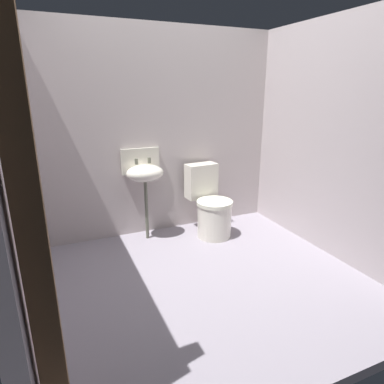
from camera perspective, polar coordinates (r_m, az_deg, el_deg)
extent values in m
cube|color=gray|center=(3.10, 2.15, -14.63)|extent=(3.07, 2.67, 0.08)
cube|color=#BBAEAC|center=(3.77, -5.55, 10.01)|extent=(3.07, 0.10, 2.25)
cube|color=#B4A7B0|center=(2.53, -28.37, 4.34)|extent=(0.10, 2.47, 2.25)
cube|color=#B5A9AC|center=(3.57, 22.36, 8.39)|extent=(0.10, 2.47, 2.25)
cube|color=brown|center=(1.47, -26.26, -3.63)|extent=(0.12, 0.12, 2.25)
cylinder|color=silver|center=(3.74, 3.86, -4.90)|extent=(0.41, 0.41, 0.38)
cylinder|color=silver|center=(3.66, 3.93, -1.86)|extent=(0.43, 0.43, 0.04)
cube|color=silver|center=(3.85, 1.61, 1.97)|extent=(0.37, 0.21, 0.40)
cylinder|color=#5C5E4E|center=(3.66, -7.84, -3.15)|extent=(0.04, 0.04, 0.66)
ellipsoid|color=silver|center=(3.54, -8.12, 3.23)|extent=(0.40, 0.32, 0.18)
cube|color=silver|center=(3.67, -8.88, 5.32)|extent=(0.42, 0.04, 0.28)
cylinder|color=#5C5E4E|center=(3.55, -9.55, 5.21)|extent=(0.04, 0.04, 0.06)
cylinder|color=#5C5E4E|center=(3.59, -7.38, 5.42)|extent=(0.04, 0.04, 0.06)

